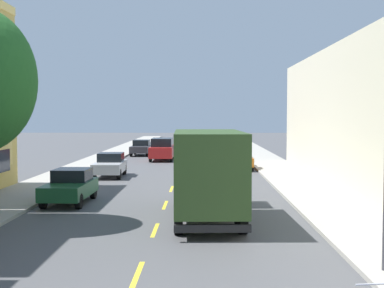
{
  "coord_description": "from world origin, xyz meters",
  "views": [
    {
      "loc": [
        1.58,
        -5.8,
        3.95
      ],
      "look_at": [
        1.03,
        25.3,
        2.22
      ],
      "focal_mm": 49.21,
      "sensor_mm": 36.0,
      "label": 1
    }
  ],
  "objects_px": {
    "parked_hatchback_forest": "(70,186)",
    "moving_red_sedan": "(162,149)",
    "parked_sedan_navy": "(235,153)",
    "parked_hatchback_orange": "(240,159)",
    "street_lamp": "(383,99)",
    "parked_hatchback_silver": "(110,165)",
    "delivery_box_truck": "(207,169)",
    "parked_hatchback_charcoal": "(141,148)"
  },
  "relations": [
    {
      "from": "parked_hatchback_charcoal",
      "to": "parked_hatchback_silver",
      "type": "xyz_separation_m",
      "value": [
        0.04,
        -17.63,
        0.0
      ]
    },
    {
      "from": "parked_sedan_navy",
      "to": "parked_hatchback_orange",
      "type": "bearing_deg",
      "value": -90.1
    },
    {
      "from": "delivery_box_truck",
      "to": "parked_hatchback_orange",
      "type": "relative_size",
      "value": 1.96
    },
    {
      "from": "street_lamp",
      "to": "delivery_box_truck",
      "type": "height_order",
      "value": "street_lamp"
    },
    {
      "from": "street_lamp",
      "to": "parked_hatchback_charcoal",
      "type": "xyz_separation_m",
      "value": [
        -10.23,
        38.13,
        -3.57
      ]
    },
    {
      "from": "parked_hatchback_orange",
      "to": "moving_red_sedan",
      "type": "bearing_deg",
      "value": 129.4
    },
    {
      "from": "delivery_box_truck",
      "to": "parked_hatchback_orange",
      "type": "distance_m",
      "value": 18.37
    },
    {
      "from": "parked_sedan_navy",
      "to": "parked_hatchback_charcoal",
      "type": "distance_m",
      "value": 11.18
    },
    {
      "from": "street_lamp",
      "to": "parked_hatchback_orange",
      "type": "xyz_separation_m",
      "value": [
        -1.59,
        25.06,
        -3.57
      ]
    },
    {
      "from": "street_lamp",
      "to": "moving_red_sedan",
      "type": "xyz_separation_m",
      "value": [
        -7.76,
        32.57,
        -3.34
      ]
    },
    {
      "from": "moving_red_sedan",
      "to": "parked_sedan_navy",
      "type": "bearing_deg",
      "value": -13.86
    },
    {
      "from": "delivery_box_truck",
      "to": "parked_hatchback_charcoal",
      "type": "bearing_deg",
      "value": 101.02
    },
    {
      "from": "parked_sedan_navy",
      "to": "parked_hatchback_forest",
      "type": "bearing_deg",
      "value": -112.89
    },
    {
      "from": "street_lamp",
      "to": "parked_hatchback_forest",
      "type": "bearing_deg",
      "value": 134.25
    },
    {
      "from": "parked_hatchback_orange",
      "to": "parked_hatchback_charcoal",
      "type": "xyz_separation_m",
      "value": [
        -8.64,
        13.07,
        0.0
      ]
    },
    {
      "from": "moving_red_sedan",
      "to": "parked_hatchback_forest",
      "type": "bearing_deg",
      "value": -96.45
    },
    {
      "from": "parked_sedan_navy",
      "to": "moving_red_sedan",
      "type": "bearing_deg",
      "value": 166.14
    },
    {
      "from": "delivery_box_truck",
      "to": "parked_hatchback_charcoal",
      "type": "height_order",
      "value": "delivery_box_truck"
    },
    {
      "from": "street_lamp",
      "to": "delivery_box_truck",
      "type": "bearing_deg",
      "value": 121.0
    },
    {
      "from": "delivery_box_truck",
      "to": "moving_red_sedan",
      "type": "relative_size",
      "value": 1.64
    },
    {
      "from": "street_lamp",
      "to": "parked_sedan_navy",
      "type": "distance_m",
      "value": 31.29
    },
    {
      "from": "parked_sedan_navy",
      "to": "parked_hatchback_orange",
      "type": "xyz_separation_m",
      "value": [
        -0.01,
        -5.98,
        0.01
      ]
    },
    {
      "from": "parked_hatchback_charcoal",
      "to": "parked_hatchback_forest",
      "type": "bearing_deg",
      "value": -90.04
    },
    {
      "from": "street_lamp",
      "to": "parked_hatchback_orange",
      "type": "relative_size",
      "value": 1.81
    },
    {
      "from": "parked_hatchback_silver",
      "to": "parked_hatchback_orange",
      "type": "bearing_deg",
      "value": 27.89
    },
    {
      "from": "parked_hatchback_charcoal",
      "to": "moving_red_sedan",
      "type": "bearing_deg",
      "value": -66.06
    },
    {
      "from": "parked_sedan_navy",
      "to": "parked_hatchback_charcoal",
      "type": "bearing_deg",
      "value": 140.64
    },
    {
      "from": "street_lamp",
      "to": "parked_hatchback_silver",
      "type": "distance_m",
      "value": 23.18
    },
    {
      "from": "delivery_box_truck",
      "to": "parked_hatchback_forest",
      "type": "bearing_deg",
      "value": 149.35
    },
    {
      "from": "delivery_box_truck",
      "to": "moving_red_sedan",
      "type": "xyz_separation_m",
      "value": [
        -3.61,
        25.66,
        -0.92
      ]
    },
    {
      "from": "delivery_box_truck",
      "to": "parked_sedan_navy",
      "type": "relative_size",
      "value": 1.74
    },
    {
      "from": "parked_hatchback_charcoal",
      "to": "moving_red_sedan",
      "type": "xyz_separation_m",
      "value": [
        2.47,
        -5.57,
        0.23
      ]
    },
    {
      "from": "parked_hatchback_forest",
      "to": "parked_hatchback_silver",
      "type": "distance_m",
      "value": 9.99
    },
    {
      "from": "delivery_box_truck",
      "to": "parked_hatchback_silver",
      "type": "bearing_deg",
      "value": 113.96
    },
    {
      "from": "parked_hatchback_orange",
      "to": "parked_hatchback_forest",
      "type": "xyz_separation_m",
      "value": [
        -8.66,
        -14.54,
        0.0
      ]
    },
    {
      "from": "street_lamp",
      "to": "parked_sedan_navy",
      "type": "height_order",
      "value": "street_lamp"
    },
    {
      "from": "street_lamp",
      "to": "parked_sedan_navy",
      "type": "xyz_separation_m",
      "value": [
        -1.58,
        31.04,
        -3.58
      ]
    },
    {
      "from": "parked_sedan_navy",
      "to": "parked_hatchback_silver",
      "type": "distance_m",
      "value": 13.61
    },
    {
      "from": "parked_sedan_navy",
      "to": "parked_hatchback_silver",
      "type": "xyz_separation_m",
      "value": [
        -8.61,
        -10.53,
        0.01
      ]
    },
    {
      "from": "parked_hatchback_forest",
      "to": "moving_red_sedan",
      "type": "relative_size",
      "value": 0.84
    },
    {
      "from": "parked_hatchback_orange",
      "to": "parked_hatchback_silver",
      "type": "height_order",
      "value": "same"
    },
    {
      "from": "parked_hatchback_orange",
      "to": "street_lamp",
      "type": "bearing_deg",
      "value": -86.36
    }
  ]
}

